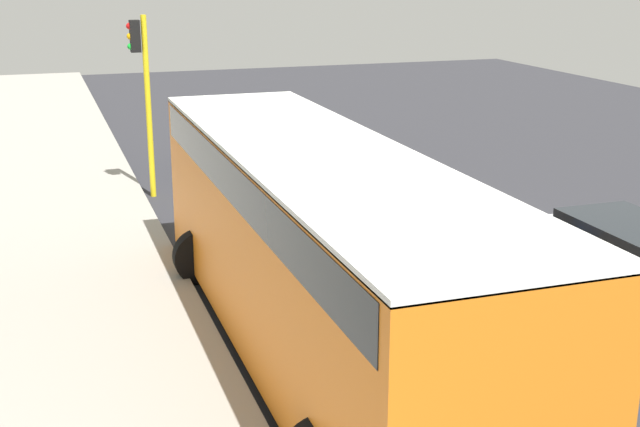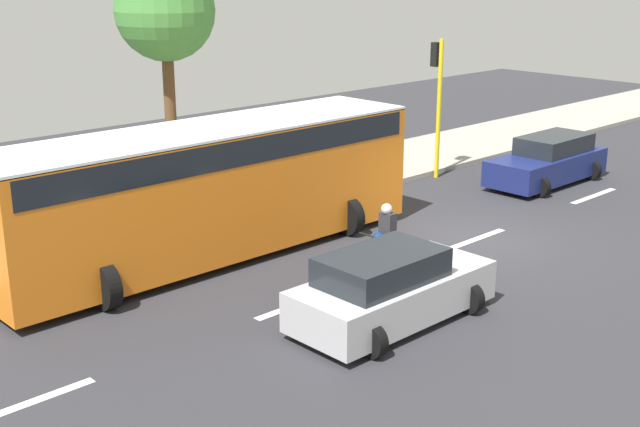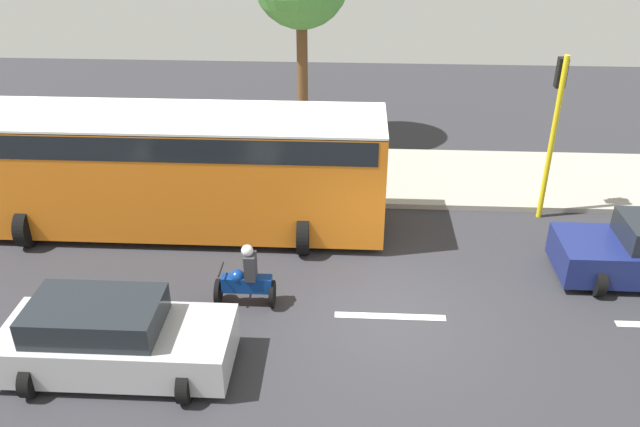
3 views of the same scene
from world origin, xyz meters
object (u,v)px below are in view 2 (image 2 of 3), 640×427
car_dark_blue (548,161)px  motorcycle (384,241)px  traffic_light_corner (437,88)px  street_tree_north (165,13)px  city_bus (210,182)px  car_silver (390,289)px

car_dark_blue → motorcycle: motorcycle is taller
traffic_light_corner → street_tree_north: 8.83m
city_bus → motorcycle: city_bus is taller
city_bus → motorcycle: 4.33m
city_bus → street_tree_north: (6.11, -2.96, 3.52)m
car_silver → street_tree_north: 12.85m
car_silver → city_bus: bearing=2.4°
motorcycle → street_tree_north: 10.61m
car_dark_blue → city_bus: 12.09m
car_dark_blue → motorcycle: bearing=99.3°
motorcycle → traffic_light_corner: size_ratio=0.34×
car_dark_blue → car_silver: bearing=107.8°
car_silver → car_dark_blue: same height
traffic_light_corner → car_silver: bearing=124.9°
car_silver → street_tree_north: bearing=-13.2°
motorcycle → street_tree_north: street_tree_north is taller
motorcycle → traffic_light_corner: traffic_light_corner is taller
car_dark_blue → traffic_light_corner: traffic_light_corner is taller
car_dark_blue → street_tree_north: size_ratio=0.66×
car_silver → car_dark_blue: 12.26m
car_dark_blue → city_bus: size_ratio=0.42×
city_bus → traffic_light_corner: 10.01m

